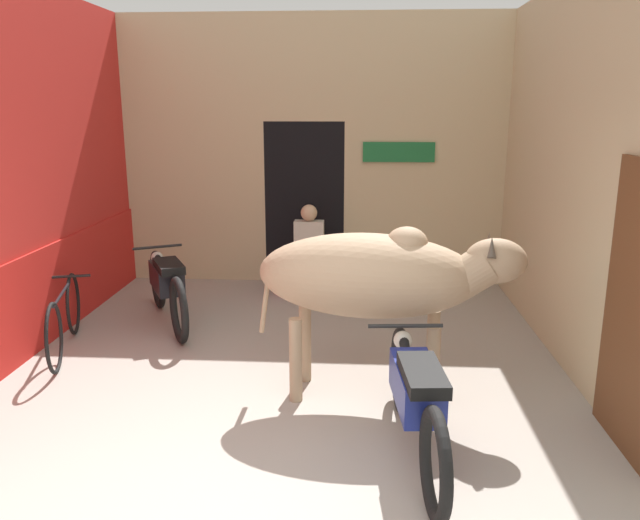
% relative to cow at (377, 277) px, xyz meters
% --- Properties ---
extents(ground_plane, '(30.00, 30.00, 0.00)m').
position_rel_cow_xyz_m(ground_plane, '(-0.81, -1.67, -1.07)').
color(ground_plane, '#9E9389').
extents(wall_left_shopfront, '(0.25, 5.27, 3.65)m').
position_rel_cow_xyz_m(wall_left_shopfront, '(-3.52, 0.95, 0.69)').
color(wall_left_shopfront, red).
rests_on(wall_left_shopfront, ground_plane).
extents(wall_back_with_doorway, '(5.24, 0.93, 3.65)m').
position_rel_cow_xyz_m(wall_back_with_doorway, '(-0.85, 3.84, 0.51)').
color(wall_back_with_doorway, '#C6B289').
rests_on(wall_back_with_doorway, ground_plane).
extents(wall_right_with_door, '(0.22, 5.27, 3.65)m').
position_rel_cow_xyz_m(wall_right_with_door, '(1.90, 0.91, 0.73)').
color(wall_right_with_door, '#C6B289').
rests_on(wall_right_with_door, ground_plane).
extents(cow, '(2.23, 0.94, 1.50)m').
position_rel_cow_xyz_m(cow, '(0.00, 0.00, 0.00)').
color(cow, tan).
rests_on(cow, ground_plane).
extents(motorcycle_near, '(0.58, 2.07, 0.80)m').
position_rel_cow_xyz_m(motorcycle_near, '(0.26, -0.94, -0.61)').
color(motorcycle_near, black).
rests_on(motorcycle_near, ground_plane).
extents(motorcycle_far, '(1.00, 1.83, 0.82)m').
position_rel_cow_xyz_m(motorcycle_far, '(-2.34, 1.71, -0.60)').
color(motorcycle_far, black).
rests_on(motorcycle_far, ground_plane).
extents(bicycle, '(0.58, 1.68, 0.69)m').
position_rel_cow_xyz_m(bicycle, '(-3.13, 0.82, -0.72)').
color(bicycle, black).
rests_on(bicycle, ground_plane).
extents(shopkeeper_seated, '(0.39, 0.34, 1.20)m').
position_rel_cow_xyz_m(shopkeeper_seated, '(-0.82, 2.94, -0.43)').
color(shopkeeper_seated, brown).
rests_on(shopkeeper_seated, ground_plane).
extents(plastic_stool, '(0.34, 0.34, 0.42)m').
position_rel_cow_xyz_m(plastic_stool, '(-1.14, 2.93, -0.84)').
color(plastic_stool, '#DB6093').
rests_on(plastic_stool, ground_plane).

